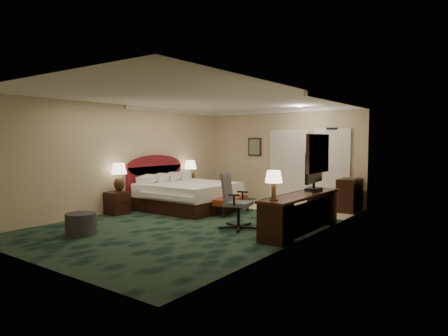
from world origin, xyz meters
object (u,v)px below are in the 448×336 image
Objects in this scene: nightstand_far at (191,192)px; ottoman at (81,224)px; lamp_far at (190,172)px; lamp_near at (119,177)px; minibar at (350,195)px; desk at (301,213)px; nightstand_near at (117,203)px; tv at (314,172)px; bed_bench at (231,205)px; bed at (188,196)px; desk_chair at (238,201)px.

ottoman is at bearing -75.65° from nightstand_far.
nightstand_far is 0.79× the size of lamp_far.
ottoman is at bearing -58.39° from lamp_near.
desk is at bearing -90.61° from minibar.
nightstand_far is at bearing 90.47° from lamp_near.
nightstand_near is 2.15m from ottoman.
minibar is (0.08, 2.04, -0.73)m from tv.
nightstand_near is 0.45× the size of bed_bench.
desk is (3.51, -0.64, 0.03)m from bed.
lamp_far reaches higher than bed.
minibar is (0.03, 2.75, 0.04)m from desk.
bed_bench is 1.45× the size of minibar.
lamp_far is at bearing 157.92° from desk.
nightstand_far is (-0.96, 1.21, -0.08)m from bed.
lamp_near is 2.82m from bed_bench.
desk reaches higher than bed_bench.
desk_chair reaches higher than ottoman.
desk_chair is (3.30, 0.33, -0.32)m from lamp_near.
tv reaches higher than bed.
tv is at bearing 19.55° from lamp_near.
bed is at bearing 57.85° from lamp_near.
desk is 2.75m from minibar.
tv reaches higher than minibar.
ottoman is 4.81m from tv.
bed_bench is (2.23, 1.66, -0.07)m from nightstand_near.
lamp_far is at bearing -60.25° from nightstand_far.
bed_bench is 1.20× the size of tv.
desk is (4.47, -1.85, 0.11)m from nightstand_far.
ottoman is at bearing -75.85° from lamp_far.
lamp_near reaches higher than lamp_far.
lamp_near is 0.57× the size of bed_bench.
nightstand_far is 0.46× the size of desk_chair.
bed is 1.57m from lamp_far.
tv reaches higher than nightstand_near.
tv is at bearing -13.95° from lamp_far.
lamp_near is 1.04× the size of lamp_far.
bed reaches higher than bed_bench.
lamp_far is at bearing 159.89° from tv.
bed_bench is at bearing 36.65° from nightstand_near.
lamp_near reaches higher than desk_chair.
lamp_near reaches higher than nightstand_near.
lamp_near is 1.21× the size of ottoman.
desk_chair is (1.09, -1.28, 0.37)m from bed_bench.
nightstand_near is at bearing 171.28° from desk_chair.
desk is 2.28× the size of desk_chair.
ottoman is (1.14, -4.51, -0.66)m from lamp_far.
ottoman is 0.51× the size of desk_chair.
ottoman is 6.40m from minibar.
lamp_far reaches higher than desk.
bed_bench is at bearing -25.30° from lamp_far.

